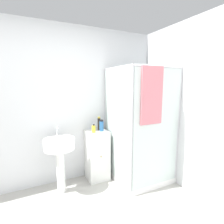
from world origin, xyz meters
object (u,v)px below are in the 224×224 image
at_px(soap_dispenser, 94,129).
at_px(lotion_bottle_white, 94,128).
at_px(sink, 60,151).
at_px(shampoo_bottle_tall_black, 99,124).
at_px(shampoo_bottle_blue, 101,126).

distance_m(soap_dispenser, lotion_bottle_white, 0.10).
distance_m(sink, soap_dispenser, 0.61).
xyz_separation_m(sink, shampoo_bottle_tall_black, (0.68, 0.17, 0.30)).
relative_size(sink, lotion_bottle_white, 7.16).
bearing_deg(shampoo_bottle_blue, soap_dispenser, -171.35).
height_order(shampoo_bottle_tall_black, shampoo_bottle_blue, shampoo_bottle_tall_black).
bearing_deg(sink, soap_dispenser, 7.19).
height_order(sink, shampoo_bottle_tall_black, shampoo_bottle_tall_black).
height_order(sink, shampoo_bottle_blue, shampoo_bottle_blue).
bearing_deg(lotion_bottle_white, shampoo_bottle_blue, -32.40).
relative_size(soap_dispenser, shampoo_bottle_blue, 0.76).
distance_m(shampoo_bottle_blue, lotion_bottle_white, 0.14).
height_order(sink, lotion_bottle_white, lotion_bottle_white).
bearing_deg(shampoo_bottle_tall_black, soap_dispenser, -143.18).
xyz_separation_m(sink, soap_dispenser, (0.55, 0.07, 0.24)).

